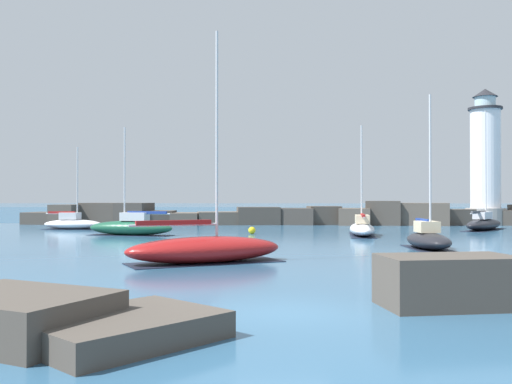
{
  "coord_description": "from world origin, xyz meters",
  "views": [
    {
      "loc": [
        -0.35,
        -14.47,
        2.89
      ],
      "look_at": [
        -1.4,
        32.77,
        3.39
      ],
      "focal_mm": 40.0,
      "sensor_mm": 36.0,
      "label": 1
    }
  ],
  "objects": [
    {
      "name": "ground_plane",
      "position": [
        0.0,
        0.0,
        0.0
      ],
      "size": [
        600.0,
        600.0,
        0.0
      ],
      "primitive_type": "plane",
      "color": "#336084"
    },
    {
      "name": "open_sea_beyond",
      "position": [
        0.0,
        108.19,
        0.0
      ],
      "size": [
        400.0,
        116.0,
        0.01
      ],
      "color": "#235175",
      "rests_on": "ground"
    },
    {
      "name": "breakwater_jetty",
      "position": [
        2.84,
        48.01,
        0.99
      ],
      "size": [
        58.9,
        7.02,
        2.59
      ],
      "color": "#4C443D",
      "rests_on": "ground"
    },
    {
      "name": "lighthouse",
      "position": [
        23.15,
        47.74,
        6.45
      ],
      "size": [
        4.21,
        4.21,
        14.76
      ],
      "color": "gray",
      "rests_on": "ground"
    },
    {
      "name": "foreground_rocks",
      "position": [
        -2.77,
        -1.56,
        0.47
      ],
      "size": [
        17.2,
        7.37,
        1.36
      ],
      "color": "#4C443D",
      "rests_on": "ground"
    },
    {
      "name": "sailboat_moored_0",
      "position": [
        -11.01,
        29.39,
        0.67
      ],
      "size": [
        7.17,
        3.38,
        8.41
      ],
      "color": "#195138",
      "rests_on": "ground"
    },
    {
      "name": "sailboat_moored_2",
      "position": [
        19.05,
        37.3,
        0.62
      ],
      "size": [
        6.41,
        7.79,
        10.86
      ],
      "color": "black",
      "rests_on": "ground"
    },
    {
      "name": "sailboat_moored_3",
      "position": [
        -3.18,
        10.92,
        0.62
      ],
      "size": [
        7.59,
        5.49,
        10.46
      ],
      "color": "maroon",
      "rests_on": "ground"
    },
    {
      "name": "sailboat_moored_4",
      "position": [
        6.9,
        29.95,
        0.58
      ],
      "size": [
        2.81,
        8.27,
        8.64
      ],
      "color": "white",
      "rests_on": "ground"
    },
    {
      "name": "sailboat_moored_5",
      "position": [
        8.71,
        18.08,
        0.58
      ],
      "size": [
        2.08,
        5.39,
        8.71
      ],
      "color": "black",
      "rests_on": "ground"
    },
    {
      "name": "sailboat_moored_7",
      "position": [
        -18.52,
        37.91,
        0.56
      ],
      "size": [
        5.7,
        2.76,
        7.62
      ],
      "color": "white",
      "rests_on": "ground"
    },
    {
      "name": "mooring_buoy_orange_near",
      "position": [
        -1.7,
        31.32,
        0.29
      ],
      "size": [
        0.58,
        0.58,
        0.78
      ],
      "color": "yellow",
      "rests_on": "ground"
    }
  ]
}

